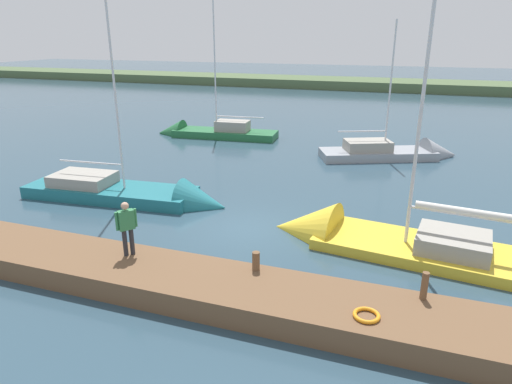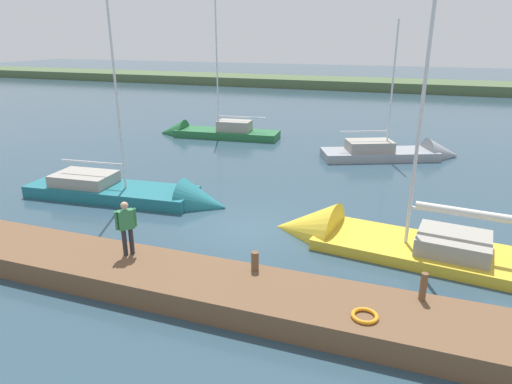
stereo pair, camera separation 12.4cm
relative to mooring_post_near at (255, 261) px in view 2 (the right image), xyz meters
name	(u,v)px [view 2 (the right image)]	position (x,y,z in m)	size (l,w,h in m)	color
ground_plane	(246,229)	(1.82, -4.01, -0.96)	(200.00, 200.00, 0.00)	#2D4756
far_shoreline	(377,89)	(1.82, -54.30, -0.96)	(180.00, 8.00, 2.40)	#4C603D
dock_pier	(186,283)	(1.82, 0.82, -0.62)	(18.18, 2.35, 0.68)	brown
mooring_post_near	(255,261)	(0.00, 0.00, 0.00)	(0.22, 0.22, 0.57)	brown
mooring_post_far	(423,287)	(-4.55, 0.00, 0.09)	(0.18, 0.18, 0.76)	brown
life_ring_buoy	(365,316)	(-3.27, 1.29, -0.23)	(0.66, 0.66, 0.10)	orange
sailboat_far_right	(140,198)	(7.48, -5.41, -0.83)	(9.60, 3.02, 10.37)	#1E6B75
sailboat_near_dock	(403,155)	(-3.36, -17.12, -0.76)	(8.50, 5.35, 8.88)	gray
sailboat_mid_channel	(209,134)	(10.37, -18.75, -0.80)	(9.14, 2.91, 11.01)	#236638
sailboat_behind_pier	(370,243)	(-2.83, -4.22, -0.88)	(9.94, 3.78, 10.02)	gold
person_on_dock	(126,224)	(4.00, 0.38, 0.72)	(0.46, 0.53, 1.73)	#28282D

